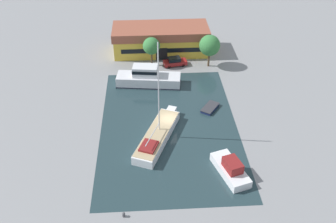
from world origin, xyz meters
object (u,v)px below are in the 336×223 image
quay_tree_by_water (210,46)px  sailboat_moored (158,135)px  warehouse_building (161,39)px  cabin_boat (231,169)px  motor_cruiser (148,78)px  small_dinghy (210,108)px  parked_car (175,62)px  quay_tree_near_building (151,46)px

quay_tree_by_water → sailboat_moored: 24.00m
warehouse_building → cabin_boat: size_ratio=2.70×
motor_cruiser → small_dinghy: 12.80m
sailboat_moored → small_dinghy: 11.17m
quay_tree_by_water → sailboat_moored: bearing=-116.3°
warehouse_building → motor_cruiser: warehouse_building is taller
motor_cruiser → warehouse_building: bearing=-5.5°
parked_car → sailboat_moored: bearing=-20.5°
quay_tree_near_building → motor_cruiser: quay_tree_near_building is taller
quay_tree_by_water → cabin_boat: quay_tree_by_water is taller
quay_tree_near_building → warehouse_building: bearing=71.0°
cabin_boat → quay_tree_by_water: bearing=69.5°
warehouse_building → quay_tree_near_building: bearing=-109.0°
parked_car → small_dinghy: parked_car is taller
sailboat_moored → motor_cruiser: size_ratio=1.29×
quay_tree_by_water → warehouse_building: bearing=142.8°
quay_tree_near_building → motor_cruiser: (-0.86, -7.04, -2.69)m
quay_tree_near_building → small_dinghy: 18.03m
quay_tree_by_water → cabin_boat: size_ratio=0.89×
warehouse_building → parked_car: (2.41, -6.14, -1.86)m
parked_car → cabin_boat: cabin_boat is taller
parked_car → motor_cruiser: size_ratio=0.41×
sailboat_moored → quay_tree_by_water: bearing=86.0°
warehouse_building → quay_tree_by_water: 11.18m
small_dinghy → sailboat_moored: bearing=73.9°
motor_cruiser → cabin_boat: motor_cruiser is taller
cabin_boat → small_dinghy: bearing=74.0°
warehouse_building → small_dinghy: 22.22m
motor_cruiser → quay_tree_near_building: bearing=0.0°
cabin_boat → sailboat_moored: bearing=123.0°
quay_tree_by_water → parked_car: 7.29m
quay_tree_near_building → small_dinghy: bearing=-59.5°
quay_tree_by_water → motor_cruiser: size_ratio=0.54×
quay_tree_near_building → cabin_boat: bearing=-72.5°
quay_tree_by_water → motor_cruiser: quay_tree_by_water is taller
parked_car → motor_cruiser: 8.49m
quay_tree_by_water → small_dinghy: 14.93m
quay_tree_by_water → cabin_boat: (-1.42, -28.75, -3.40)m
motor_cruiser → cabin_boat: 24.86m
quay_tree_near_building → sailboat_moored: sailboat_moored is taller
quay_tree_near_building → sailboat_moored: bearing=-89.3°
parked_car → small_dinghy: (4.55, -14.82, -0.57)m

